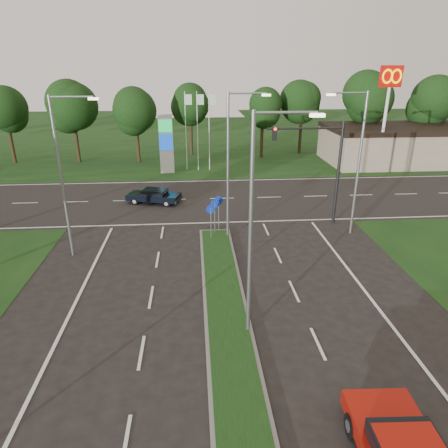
{
  "coord_description": "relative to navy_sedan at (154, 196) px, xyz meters",
  "views": [
    {
      "loc": [
        -1.25,
        -7.76,
        10.39
      ],
      "look_at": [
        0.31,
        12.73,
        2.2
      ],
      "focal_mm": 32.0,
      "sensor_mm": 36.0,
      "label": 1
    }
  ],
  "objects": [
    {
      "name": "streetlight_right_far",
      "position": [
        13.34,
        -7.29,
        4.46
      ],
      "size": [
        2.53,
        0.22,
        9.0
      ],
      "rotation": [
        0.0,
        0.0,
        3.14
      ],
      "color": "gray",
      "rests_on": "ground"
    },
    {
      "name": "commercial_building",
      "position": [
        26.54,
        12.71,
        1.38
      ],
      "size": [
        16.0,
        9.0,
        4.0
      ],
      "primitive_type": "cube",
      "color": "gray",
      "rests_on": "ground"
    },
    {
      "name": "traffic_signal",
      "position": [
        11.73,
        -5.29,
        4.04
      ],
      "size": [
        5.1,
        0.42,
        7.0
      ],
      "color": "black",
      "rests_on": "ground"
    },
    {
      "name": "median_kerb",
      "position": [
        4.54,
        -19.29,
        -0.56
      ],
      "size": [
        2.0,
        26.0,
        0.12
      ],
      "primitive_type": "cube",
      "color": "slate",
      "rests_on": "ground"
    },
    {
      "name": "verge_far",
      "position": [
        4.54,
        31.71,
        -0.62
      ],
      "size": [
        160.0,
        50.0,
        0.02
      ],
      "primitive_type": "cube",
      "color": "black",
      "rests_on": "ground"
    },
    {
      "name": "mcdonalds_sign",
      "position": [
        22.54,
        8.68,
        7.37
      ],
      "size": [
        2.2,
        0.47,
        10.4
      ],
      "color": "silver",
      "rests_on": "ground"
    },
    {
      "name": "streetlight_median_far",
      "position": [
        5.54,
        -7.29,
        4.46
      ],
      "size": [
        2.53,
        0.22,
        9.0
      ],
      "color": "gray",
      "rests_on": "ground"
    },
    {
      "name": "streetlight_median_near",
      "position": [
        5.54,
        -17.29,
        4.46
      ],
      "size": [
        2.53,
        0.22,
        9.0
      ],
      "color": "gray",
      "rests_on": "ground"
    },
    {
      "name": "median_signs",
      "position": [
        4.54,
        -6.89,
        1.1
      ],
      "size": [
        1.16,
        1.76,
        2.38
      ],
      "color": "gray",
      "rests_on": "ground"
    },
    {
      "name": "streetlight_left_far",
      "position": [
        -3.76,
        -9.29,
        4.46
      ],
      "size": [
        2.53,
        0.22,
        9.0
      ],
      "color": "gray",
      "rests_on": "ground"
    },
    {
      "name": "cross_road",
      "position": [
        4.54,
        0.71,
        -0.62
      ],
      "size": [
        160.0,
        12.0,
        0.02
      ],
      "primitive_type": "cube",
      "color": "black",
      "rests_on": "ground"
    },
    {
      "name": "treeline_far",
      "position": [
        4.65,
        16.65,
        6.21
      ],
      "size": [
        6.0,
        6.0,
        9.9
      ],
      "color": "black",
      "rests_on": "ground"
    },
    {
      "name": "navy_sedan",
      "position": [
        0.0,
        0.0,
        0.0
      ],
      "size": [
        4.48,
        2.8,
        1.15
      ],
      "rotation": [
        0.0,
        0.0,
        1.29
      ],
      "color": "black",
      "rests_on": "ground"
    },
    {
      "name": "gas_pylon",
      "position": [
        0.76,
        9.76,
        2.58
      ],
      "size": [
        5.8,
        1.26,
        8.0
      ],
      "color": "silver",
      "rests_on": "ground"
    }
  ]
}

